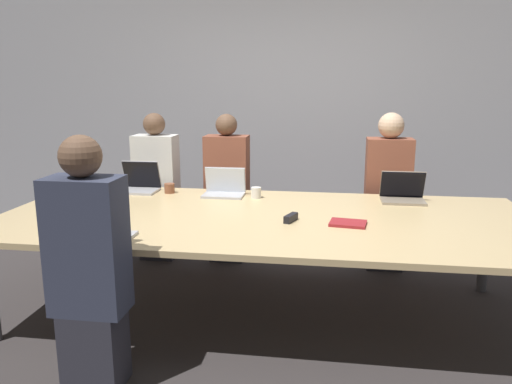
{
  "coord_description": "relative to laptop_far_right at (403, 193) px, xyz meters",
  "views": [
    {
      "loc": [
        0.44,
        -3.41,
        1.68
      ],
      "look_at": [
        -0.08,
        0.1,
        0.9
      ],
      "focal_mm": 35.0,
      "sensor_mm": 36.0,
      "label": 1
    }
  ],
  "objects": [
    {
      "name": "person_near_left",
      "position": [
        -1.86,
        -1.63,
        -0.13
      ],
      "size": [
        0.4,
        0.24,
        1.42
      ],
      "rotation": [
        0.0,
        0.0,
        3.14
      ],
      "color": "#2D2D38",
      "rests_on": "ground_plane"
    },
    {
      "name": "laptop_far_left",
      "position": [
        -2.21,
        0.06,
        0.01
      ],
      "size": [
        0.32,
        0.27,
        0.26
      ],
      "color": "#B7B7BC",
      "rests_on": "conference_table"
    },
    {
      "name": "laptop_far_midleft",
      "position": [
        -1.45,
        0.0,
        -0.0
      ],
      "size": [
        0.34,
        0.23,
        0.23
      ],
      "color": "#B7B7BC",
      "rests_on": "conference_table"
    },
    {
      "name": "person_far_right",
      "position": [
        -0.06,
        0.49,
        -0.12
      ],
      "size": [
        0.4,
        0.24,
        1.42
      ],
      "color": "#2D2D38",
      "rests_on": "ground_plane"
    },
    {
      "name": "cup_near_left",
      "position": [
        -2.14,
        -1.24,
        -0.03
      ],
      "size": [
        0.08,
        0.08,
        0.08
      ],
      "color": "red",
      "rests_on": "conference_table"
    },
    {
      "name": "laptop_far_right",
      "position": [
        0.0,
        0.0,
        0.0
      ],
      "size": [
        0.34,
        0.25,
        0.24
      ],
      "color": "gray",
      "rests_on": "conference_table"
    },
    {
      "name": "curtain_wall",
      "position": [
        -1.03,
        1.72,
        0.58
      ],
      "size": [
        12.0,
        0.06,
        2.8
      ],
      "color": "#ADADB2",
      "rests_on": "ground_plane"
    },
    {
      "name": "stapler",
      "position": [
        -0.84,
        -0.72,
        -0.05
      ],
      "size": [
        0.09,
        0.16,
        0.05
      ],
      "rotation": [
        0.0,
        0.0,
        -0.34
      ],
      "color": "black",
      "rests_on": "conference_table"
    },
    {
      "name": "ground_plane",
      "position": [
        -1.03,
        -0.6,
        -0.82
      ],
      "size": [
        24.0,
        24.0,
        0.0
      ],
      "primitive_type": "plane",
      "color": "#383333"
    },
    {
      "name": "cup_far_midleft",
      "position": [
        -1.17,
        -0.06,
        -0.03
      ],
      "size": [
        0.08,
        0.08,
        0.09
      ],
      "color": "white",
      "rests_on": "conference_table"
    },
    {
      "name": "person_far_left",
      "position": [
        -2.21,
        0.45,
        -0.14
      ],
      "size": [
        0.4,
        0.24,
        1.4
      ],
      "color": "#2D2D38",
      "rests_on": "ground_plane"
    },
    {
      "name": "conference_table",
      "position": [
        -1.03,
        -0.6,
        -0.12
      ],
      "size": [
        3.8,
        1.68,
        0.75
      ],
      "color": "#D6B77F",
      "rests_on": "ground_plane"
    },
    {
      "name": "cup_far_left",
      "position": [
        -1.94,
        0.02,
        -0.03
      ],
      "size": [
        0.09,
        0.09,
        0.08
      ],
      "color": "brown",
      "rests_on": "conference_table"
    },
    {
      "name": "laptop_near_left",
      "position": [
        -1.92,
        -1.31,
        0.0
      ],
      "size": [
        0.31,
        0.25,
        0.25
      ],
      "rotation": [
        0.0,
        0.0,
        3.14
      ],
      "color": "#B7B7BC",
      "rests_on": "conference_table"
    },
    {
      "name": "person_far_midleft",
      "position": [
        -1.53,
        0.5,
        -0.14
      ],
      "size": [
        0.4,
        0.24,
        1.4
      ],
      "color": "#2D2D38",
      "rests_on": "ground_plane"
    },
    {
      "name": "notebook",
      "position": [
        -0.45,
        -0.75,
        -0.06
      ],
      "size": [
        0.26,
        0.21,
        0.02
      ],
      "rotation": [
        0.0,
        0.0,
        -0.15
      ],
      "color": "maroon",
      "rests_on": "conference_table"
    }
  ]
}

